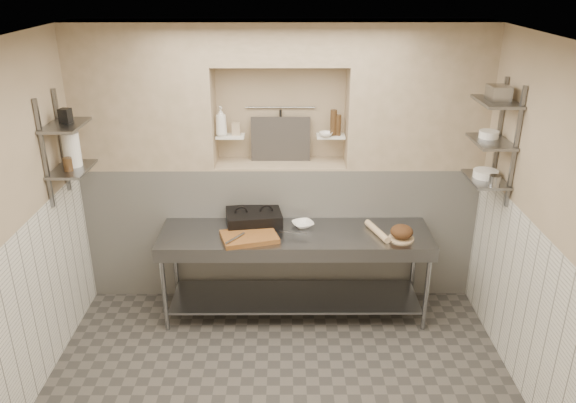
{
  "coord_description": "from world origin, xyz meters",
  "views": [
    {
      "loc": [
        0.05,
        -3.64,
        3.25
      ],
      "look_at": [
        0.07,
        0.9,
        1.35
      ],
      "focal_mm": 35.0,
      "sensor_mm": 36.0,
      "label": 1
    }
  ],
  "objects_px": {
    "mixing_bowl": "(303,224)",
    "bottle_soap": "(221,121)",
    "rolling_pin": "(377,231)",
    "bread_loaf": "(402,232)",
    "jug_left": "(72,150)",
    "prep_table": "(295,257)",
    "bowl_alcove": "(326,134)",
    "cutting_board": "(249,237)",
    "panini_press": "(254,218)"
  },
  "relations": [
    {
      "from": "bread_loaf",
      "to": "jug_left",
      "type": "bearing_deg",
      "value": 179.11
    },
    {
      "from": "mixing_bowl",
      "to": "jug_left",
      "type": "xyz_separation_m",
      "value": [
        -2.06,
        -0.23,
        0.84
      ]
    },
    {
      "from": "mixing_bowl",
      "to": "bowl_alcove",
      "type": "relative_size",
      "value": 1.5
    },
    {
      "from": "rolling_pin",
      "to": "bread_loaf",
      "type": "height_order",
      "value": "bread_loaf"
    },
    {
      "from": "panini_press",
      "to": "mixing_bowl",
      "type": "distance_m",
      "value": 0.48
    },
    {
      "from": "prep_table",
      "to": "rolling_pin",
      "type": "distance_m",
      "value": 0.83
    },
    {
      "from": "panini_press",
      "to": "jug_left",
      "type": "xyz_separation_m",
      "value": [
        -1.58,
        -0.27,
        0.79
      ]
    },
    {
      "from": "bowl_alcove",
      "to": "cutting_board",
      "type": "bearing_deg",
      "value": -139.56
    },
    {
      "from": "bottle_soap",
      "to": "bowl_alcove",
      "type": "bearing_deg",
      "value": -1.04
    },
    {
      "from": "panini_press",
      "to": "bottle_soap",
      "type": "relative_size",
      "value": 1.96
    },
    {
      "from": "rolling_pin",
      "to": "jug_left",
      "type": "distance_m",
      "value": 2.88
    },
    {
      "from": "prep_table",
      "to": "mixing_bowl",
      "type": "relative_size",
      "value": 12.85
    },
    {
      "from": "bread_loaf",
      "to": "panini_press",
      "type": "bearing_deg",
      "value": 167.27
    },
    {
      "from": "mixing_bowl",
      "to": "bread_loaf",
      "type": "distance_m",
      "value": 0.96
    },
    {
      "from": "mixing_bowl",
      "to": "rolling_pin",
      "type": "xyz_separation_m",
      "value": [
        0.7,
        -0.17,
        0.01
      ]
    },
    {
      "from": "panini_press",
      "to": "mixing_bowl",
      "type": "bearing_deg",
      "value": -13.27
    },
    {
      "from": "bowl_alcove",
      "to": "bread_loaf",
      "type": "bearing_deg",
      "value": -42.77
    },
    {
      "from": "prep_table",
      "to": "jug_left",
      "type": "relative_size",
      "value": 8.56
    },
    {
      "from": "panini_press",
      "to": "cutting_board",
      "type": "bearing_deg",
      "value": -103.92
    },
    {
      "from": "bread_loaf",
      "to": "bowl_alcove",
      "type": "distance_m",
      "value": 1.2
    },
    {
      "from": "mixing_bowl",
      "to": "rolling_pin",
      "type": "height_order",
      "value": "rolling_pin"
    },
    {
      "from": "mixing_bowl",
      "to": "bottle_soap",
      "type": "relative_size",
      "value": 0.69
    },
    {
      "from": "bowl_alcove",
      "to": "prep_table",
      "type": "bearing_deg",
      "value": -120.64
    },
    {
      "from": "prep_table",
      "to": "bread_loaf",
      "type": "height_order",
      "value": "bread_loaf"
    },
    {
      "from": "prep_table",
      "to": "mixing_bowl",
      "type": "distance_m",
      "value": 0.33
    },
    {
      "from": "mixing_bowl",
      "to": "rolling_pin",
      "type": "bearing_deg",
      "value": -13.7
    },
    {
      "from": "cutting_board",
      "to": "rolling_pin",
      "type": "relative_size",
      "value": 1.21
    },
    {
      "from": "mixing_bowl",
      "to": "bread_loaf",
      "type": "height_order",
      "value": "bread_loaf"
    },
    {
      "from": "bread_loaf",
      "to": "jug_left",
      "type": "xyz_separation_m",
      "value": [
        -2.97,
        0.05,
        0.79
      ]
    },
    {
      "from": "bottle_soap",
      "to": "prep_table",
      "type": "bearing_deg",
      "value": -36.23
    },
    {
      "from": "panini_press",
      "to": "bowl_alcove",
      "type": "xyz_separation_m",
      "value": [
        0.71,
        0.32,
        0.76
      ]
    },
    {
      "from": "cutting_board",
      "to": "bottle_soap",
      "type": "distance_m",
      "value": 1.17
    },
    {
      "from": "rolling_pin",
      "to": "jug_left",
      "type": "bearing_deg",
      "value": -178.77
    },
    {
      "from": "jug_left",
      "to": "bowl_alcove",
      "type": "bearing_deg",
      "value": 14.45
    },
    {
      "from": "cutting_board",
      "to": "mixing_bowl",
      "type": "xyz_separation_m",
      "value": [
        0.51,
        0.27,
        0.0
      ]
    },
    {
      "from": "prep_table",
      "to": "panini_press",
      "type": "bearing_deg",
      "value": 154.7
    },
    {
      "from": "panini_press",
      "to": "jug_left",
      "type": "height_order",
      "value": "jug_left"
    },
    {
      "from": "mixing_bowl",
      "to": "bottle_soap",
      "type": "bearing_deg",
      "value": 154.76
    },
    {
      "from": "prep_table",
      "to": "jug_left",
      "type": "bearing_deg",
      "value": -177.76
    },
    {
      "from": "prep_table",
      "to": "cutting_board",
      "type": "bearing_deg",
      "value": -165.05
    },
    {
      "from": "mixing_bowl",
      "to": "bottle_soap",
      "type": "distance_m",
      "value": 1.29
    },
    {
      "from": "prep_table",
      "to": "cutting_board",
      "type": "distance_m",
      "value": 0.53
    },
    {
      "from": "cutting_board",
      "to": "bottle_soap",
      "type": "xyz_separation_m",
      "value": [
        -0.29,
        0.65,
        0.94
      ]
    },
    {
      "from": "rolling_pin",
      "to": "bowl_alcove",
      "type": "bearing_deg",
      "value": 131.97
    },
    {
      "from": "prep_table",
      "to": "bottle_soap",
      "type": "relative_size",
      "value": 8.81
    },
    {
      "from": "cutting_board",
      "to": "mixing_bowl",
      "type": "bearing_deg",
      "value": 27.81
    },
    {
      "from": "panini_press",
      "to": "bread_loaf",
      "type": "xyz_separation_m",
      "value": [
        1.39,
        -0.31,
        0.01
      ]
    },
    {
      "from": "panini_press",
      "to": "bread_loaf",
      "type": "bearing_deg",
      "value": -21.45
    },
    {
      "from": "prep_table",
      "to": "jug_left",
      "type": "height_order",
      "value": "jug_left"
    },
    {
      "from": "prep_table",
      "to": "bowl_alcove",
      "type": "distance_m",
      "value": 1.24
    }
  ]
}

